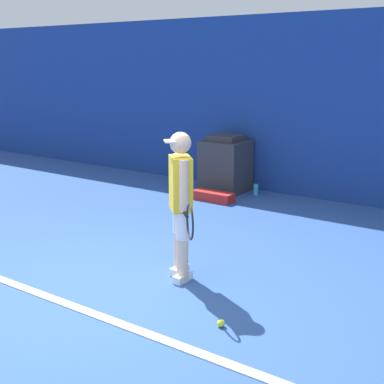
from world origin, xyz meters
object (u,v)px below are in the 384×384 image
tennis_ball (221,323)px  equipment_bag (213,196)px  covered_chair (226,164)px  tennis_player (181,200)px  water_bottle (256,189)px

tennis_ball → equipment_bag: (-2.42, 3.59, 0.04)m
tennis_ball → covered_chair: size_ratio=0.07×
equipment_bag → tennis_player: bearing=-62.8°
tennis_player → equipment_bag: (-1.50, 2.92, -0.78)m
tennis_player → covered_chair: bearing=160.0°
tennis_player → water_bottle: (-1.12, 3.67, -0.75)m
tennis_player → equipment_bag: size_ratio=2.19×
covered_chair → tennis_player: bearing=-64.8°
tennis_player → equipment_bag: bearing=161.9°
tennis_ball → tennis_player: bearing=143.9°
tennis_ball → equipment_bag: bearing=124.0°
water_bottle → equipment_bag: bearing=-116.8°
tennis_ball → covered_chair: 5.07m
tennis_player → water_bottle: 3.91m
tennis_player → covered_chair: (-1.71, 3.63, -0.38)m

